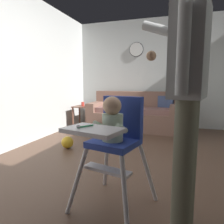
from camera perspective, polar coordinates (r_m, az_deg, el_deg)
ground at (r=2.66m, az=6.17°, el=-16.63°), size 5.64×7.15×0.10m
wall_far at (r=5.21m, az=12.84°, el=10.40°), size 4.84×0.06×2.59m
wall_left at (r=3.69m, az=-25.93°, el=10.88°), size 0.06×6.15×2.59m
couch at (r=4.82m, az=6.12°, el=-0.73°), size 2.03×0.86×0.86m
high_chair at (r=1.70m, az=0.58°, el=-5.31°), size 0.72×0.82×0.96m
adult_standing at (r=1.47m, az=20.17°, el=5.30°), size 0.51×0.56×1.76m
toy_ball at (r=3.48m, az=-12.24°, el=-8.20°), size 0.20×0.20×0.20m
side_table at (r=4.93m, az=-8.12°, el=0.01°), size 0.40×0.40×0.52m
sippy_cup at (r=4.90m, az=-8.08°, el=2.20°), size 0.07×0.07×0.10m
wall_clock at (r=5.30m, az=6.74°, el=16.80°), size 0.35×0.04×0.35m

